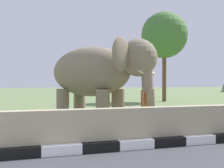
# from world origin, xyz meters

# --- Properties ---
(barrier_parapet) EXTENTS (28.00, 0.36, 1.00)m
(barrier_parapet) POSITION_xyz_m (2.00, 3.64, 0.50)
(barrier_parapet) COLOR tan
(barrier_parapet) RESTS_ON ground_plane
(elephant) EXTENTS (3.72, 3.91, 2.99)m
(elephant) POSITION_xyz_m (2.57, 6.04, 1.97)
(elephant) COLOR #7E715A
(elephant) RESTS_ON ground_plane
(person_handler) EXTENTS (0.60, 0.47, 1.66)m
(person_handler) POSITION_xyz_m (4.03, 5.34, 0.93)
(person_handler) COLOR navy
(person_handler) RESTS_ON ground_plane
(tree_distant) EXTENTS (4.17, 4.17, 8.11)m
(tree_distant) POSITION_xyz_m (12.19, 19.12, 5.99)
(tree_distant) COLOR brown
(tree_distant) RESTS_ON ground_plane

